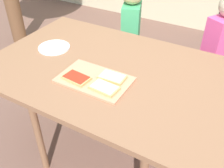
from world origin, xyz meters
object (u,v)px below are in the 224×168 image
object	(u,v)px
pizza_slice_near_left	(76,78)
child_left	(131,34)
child_right	(217,54)
dining_table	(116,78)
pizza_slice_far_right	(112,77)
pizza_slice_near_right	(104,88)
plate_white_left	(54,47)
cutting_board	(95,80)

from	to	relation	value
pizza_slice_near_left	child_left	bearing A→B (deg)	97.54
child_left	child_right	bearing A→B (deg)	3.46
dining_table	pizza_slice_near_left	distance (m)	0.25
child_left	child_right	xyz separation A→B (m)	(0.71, 0.04, -0.01)
dining_table	pizza_slice_far_right	distance (m)	0.13
child_left	dining_table	bearing A→B (deg)	-70.54
pizza_slice_near_right	plate_white_left	size ratio (longest dim) A/B	0.73
pizza_slice_far_right	pizza_slice_near_right	size ratio (longest dim) A/B	0.97
pizza_slice_far_right	child_right	distance (m)	0.98
pizza_slice_far_right	child_left	world-z (taller)	child_left
pizza_slice_near_left	plate_white_left	world-z (taller)	pizza_slice_near_left
pizza_slice_near_left	dining_table	bearing A→B (deg)	56.46
cutting_board	child_left	distance (m)	0.91
plate_white_left	child_left	bearing A→B (deg)	72.04
pizza_slice_far_right	child_right	bearing A→B (deg)	64.05
child_left	pizza_slice_near_left	bearing A→B (deg)	-82.46
pizza_slice_near_right	child_left	world-z (taller)	child_left
dining_table	pizza_slice_far_right	world-z (taller)	pizza_slice_far_right
dining_table	child_right	size ratio (longest dim) A/B	1.48
pizza_slice_near_left	pizza_slice_far_right	bearing A→B (deg)	32.01
dining_table	plate_white_left	distance (m)	0.49
pizza_slice_near_right	child_left	distance (m)	0.99
dining_table	child_right	world-z (taller)	child_right
pizza_slice_far_right	pizza_slice_near_right	distance (m)	0.10
dining_table	pizza_slice_near_left	xyz separation A→B (m)	(-0.13, -0.20, 0.08)
pizza_slice_far_right	plate_white_left	distance (m)	0.53
pizza_slice_far_right	child_right	xyz separation A→B (m)	(0.42, 0.87, -0.17)
plate_white_left	child_left	world-z (taller)	child_left
pizza_slice_near_right	child_right	distance (m)	1.07
pizza_slice_far_right	child_left	bearing A→B (deg)	109.25
child_right	dining_table	bearing A→B (deg)	-120.53
pizza_slice_far_right	child_right	world-z (taller)	child_right
plate_white_left	cutting_board	bearing A→B (deg)	-22.11
child_left	child_right	world-z (taller)	child_left
plate_white_left	child_right	xyz separation A→B (m)	(0.94, 0.74, -0.15)
cutting_board	pizza_slice_near_left	bearing A→B (deg)	-147.40
cutting_board	pizza_slice_near_left	xyz separation A→B (m)	(-0.08, -0.05, 0.02)
pizza_slice_far_right	child_left	xyz separation A→B (m)	(-0.29, 0.83, -0.16)
child_right	plate_white_left	bearing A→B (deg)	-141.60
cutting_board	pizza_slice_far_right	world-z (taller)	pizza_slice_far_right
dining_table	pizza_slice_near_right	world-z (taller)	pizza_slice_near_right
cutting_board	pizza_slice_near_left	distance (m)	0.10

